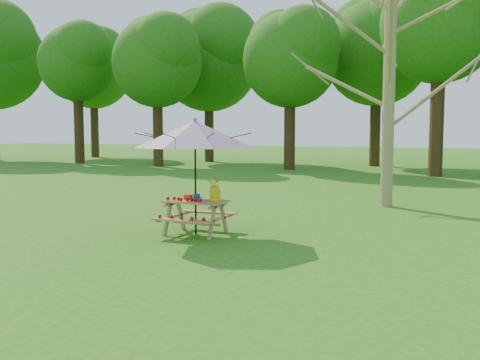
% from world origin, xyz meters
% --- Properties ---
extents(ground, '(120.00, 120.00, 0.00)m').
position_xyz_m(ground, '(0.00, 0.00, 0.00)').
color(ground, '#1F6D14').
rests_on(ground, ground).
extents(treeline, '(60.00, 12.00, 16.00)m').
position_xyz_m(treeline, '(0.00, 22.00, 8.00)').
color(treeline, '#215C0F').
rests_on(treeline, ground).
extents(picnic_table, '(1.20, 1.32, 0.67)m').
position_xyz_m(picnic_table, '(0.17, 4.39, 0.33)').
color(picnic_table, '#976244').
rests_on(picnic_table, ground).
extents(patio_umbrella, '(2.38, 2.38, 2.27)m').
position_xyz_m(patio_umbrella, '(0.17, 4.40, 1.95)').
color(patio_umbrella, black).
rests_on(patio_umbrella, ground).
extents(produce_bins, '(0.37, 0.36, 0.13)m').
position_xyz_m(produce_bins, '(0.12, 4.43, 0.72)').
color(produce_bins, red).
rests_on(produce_bins, picnic_table).
extents(tomatoes_row, '(0.77, 0.13, 0.07)m').
position_xyz_m(tomatoes_row, '(0.02, 4.22, 0.71)').
color(tomatoes_row, red).
rests_on(tomatoes_row, picnic_table).
extents(flower_bucket, '(0.34, 0.32, 0.46)m').
position_xyz_m(flower_bucket, '(0.55, 4.50, 0.92)').
color(flower_bucket, yellow).
rests_on(flower_bucket, picnic_table).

